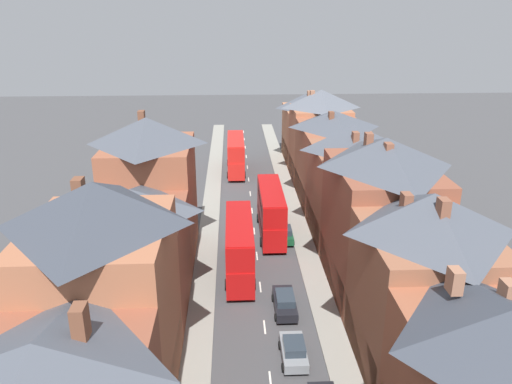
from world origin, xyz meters
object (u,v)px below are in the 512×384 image
Objects in this scene: double_decker_bus_mid_street at (239,246)px; car_mid_black at (284,234)px; double_decker_bus_far_approaching at (271,210)px; car_parked_right_a at (294,350)px; double_decker_bus_lead at (236,154)px; car_near_silver at (285,302)px.

double_decker_bus_mid_street is 2.80× the size of car_mid_black.
double_decker_bus_mid_street is 9.18m from double_decker_bus_far_approaching.
double_decker_bus_far_approaching is 21.22m from car_parked_right_a.
car_mid_black is at bearing -78.61° from double_decker_bus_lead.
car_near_silver is at bearing -95.64° from car_mid_black.
double_decker_bus_far_approaching is 2.77× the size of car_parked_right_a.
double_decker_bus_mid_street and double_decker_bus_far_approaching have the same top height.
car_near_silver is at bearing -89.97° from double_decker_bus_far_approaching.
double_decker_bus_lead is 2.36× the size of car_near_silver.
car_parked_right_a is 19.35m from car_mid_black.
double_decker_bus_mid_street is at bearing -126.53° from car_mid_black.
car_mid_black is (4.91, -24.38, -2.00)m from double_decker_bus_lead.
car_parked_right_a is at bearing -74.11° from double_decker_bus_mid_street.
double_decker_bus_lead is 31.01m from double_decker_bus_mid_street.
double_decker_bus_far_approaching reaches higher than car_near_silver.
double_decker_bus_mid_street is 2.36× the size of car_near_silver.
car_parked_right_a is (0.01, -21.13, -2.01)m from double_decker_bus_far_approaching.
car_mid_black is (4.91, 6.63, -2.00)m from double_decker_bus_mid_street.
double_decker_bus_lead and double_decker_bus_mid_street have the same top height.
double_decker_bus_mid_street is at bearing 118.92° from car_near_silver.
car_near_silver is 6.15m from car_parked_right_a.
car_near_silver reaches higher than car_parked_right_a.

